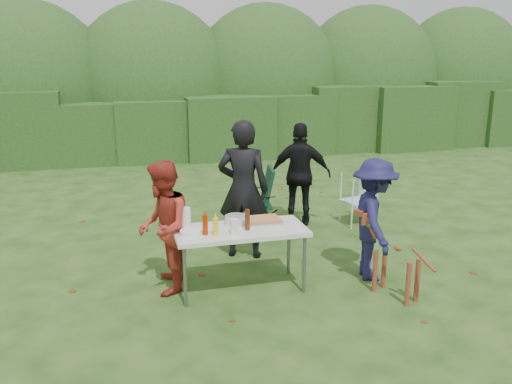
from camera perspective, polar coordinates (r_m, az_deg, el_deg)
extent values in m
plane|color=#1E4211|center=(6.39, -2.96, -10.37)|extent=(80.00, 80.00, 0.00)
cube|color=#23471C|center=(13.84, -10.04, 6.86)|extent=(22.00, 1.40, 1.70)
ellipsoid|color=#3D6628|center=(15.35, -10.72, 10.41)|extent=(20.00, 2.60, 3.20)
cube|color=silver|center=(6.18, -1.67, -4.10)|extent=(1.50, 0.70, 0.05)
cylinder|color=slate|center=(5.94, -7.48, -8.84)|extent=(0.04, 0.04, 0.69)
cylinder|color=slate|center=(6.24, 5.10, -7.58)|extent=(0.04, 0.04, 0.69)
cylinder|color=slate|center=(6.45, -8.15, -6.89)|extent=(0.04, 0.04, 0.69)
cylinder|color=slate|center=(6.73, 3.47, -5.84)|extent=(0.04, 0.04, 0.69)
imported|color=black|center=(7.13, -1.35, 0.27)|extent=(0.80, 0.67, 1.85)
imported|color=#A62E22|center=(6.22, -9.73, -3.71)|extent=(0.68, 0.82, 1.53)
imported|color=black|center=(8.51, 4.70, 1.84)|extent=(1.03, 0.69, 1.62)
imported|color=#1A1846|center=(6.63, 12.30, -2.85)|extent=(0.75, 1.06, 1.49)
cube|color=#B7B7BA|center=(6.39, 0.65, -3.11)|extent=(0.45, 0.30, 0.02)
cube|color=#CA7E46|center=(6.38, 0.65, -2.87)|extent=(0.40, 0.26, 0.04)
cylinder|color=yellow|center=(5.93, -4.28, -3.68)|extent=(0.06, 0.06, 0.20)
cylinder|color=#A32401|center=(5.97, -5.38, -3.48)|extent=(0.06, 0.06, 0.22)
cylinder|color=#47230F|center=(6.09, -0.91, -2.93)|extent=(0.06, 0.06, 0.24)
cylinder|color=white|center=(6.14, -7.43, -2.82)|extent=(0.12, 0.12, 0.26)
cylinder|color=white|center=(5.95, -2.32, -3.67)|extent=(0.08, 0.08, 0.18)
cylinder|color=silver|center=(6.32, -2.11, -2.94)|extent=(0.26, 0.26, 0.10)
cylinder|color=white|center=(6.01, -6.88, -4.24)|extent=(0.24, 0.24, 0.05)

